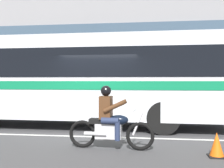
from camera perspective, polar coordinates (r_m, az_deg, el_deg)
name	(u,v)px	position (r m, az deg, el deg)	size (l,w,h in m)	color
ground_plane	(98,133)	(8.95, -3.03, -10.13)	(60.00, 60.00, 0.00)	#3D3D3F
sidewalk_curb	(116,112)	(13.93, 0.91, -5.89)	(28.00, 3.80, 0.15)	#A39E93
lane_center_stripe	(94,137)	(8.37, -3.81, -10.87)	(26.60, 0.14, 0.01)	silver
office_building_facade	(121,5)	(16.70, 1.88, 16.09)	(28.00, 0.89, 12.19)	gray
transit_bus	(79,75)	(10.15, -6.83, 1.84)	(10.91, 2.76, 3.22)	silver
motorcycle_with_rider	(110,122)	(6.81, -0.41, -7.99)	(2.14, 0.64, 1.56)	black
traffic_cone	(217,145)	(6.61, 20.93, -11.82)	(0.36, 0.36, 0.55)	#EA590F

